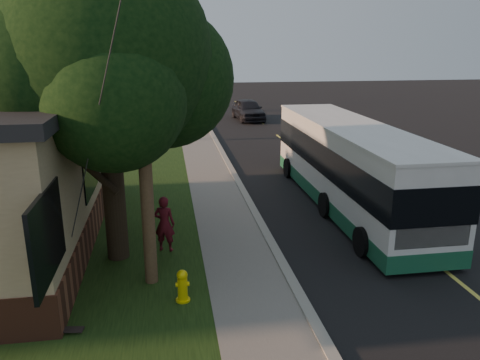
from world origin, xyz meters
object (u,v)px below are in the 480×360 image
bare_tree_near (153,105)px  bare_tree_far (162,88)px  distant_car (248,110)px  skateboard_spare (62,330)px  leafy_tree (105,59)px  skateboarder (164,224)px  transit_bus (350,163)px  traffic_signal (201,71)px  utility_pole (140,87)px  fire_hydrant (182,286)px

bare_tree_near → bare_tree_far: bearing=87.6°
bare_tree_far → distant_car: bare_tree_far is taller
skateboard_spare → distant_car: size_ratio=0.18×
skateboard_spare → bare_tree_near: bearing=85.5°
bare_tree_near → distant_car: bearing=46.6°
leafy_tree → bare_tree_near: bearing=87.5°
skateboarder → skateboard_spare: (-2.02, -3.53, -0.72)m
bare_tree_near → distant_car: (6.76, 7.16, -1.37)m
transit_bus → distant_car: bearing=90.3°
bare_tree_far → traffic_signal: (3.50, 4.00, 1.16)m
utility_pole → leafy_tree: utility_pole is taller
traffic_signal → transit_bus: (2.88, -28.43, -1.61)m
fire_hydrant → distant_car: 25.84m
distant_car → skateboarder: bearing=-109.5°
traffic_signal → transit_bus: bearing=-84.2°
fire_hydrant → utility_pole: 4.37m
bare_tree_near → skateboard_spare: size_ratio=5.15×
skateboarder → skateboard_spare: 4.13m
fire_hydrant → skateboard_spare: size_ratio=0.88×
utility_pole → bare_tree_far: utility_pole is taller
fire_hydrant → skateboard_spare: fire_hydrant is taller
utility_pole → traffic_signal: utility_pole is taller
transit_bus → fire_hydrant: bearing=-137.0°
fire_hydrant → leafy_tree: leafy_tree is taller
utility_pole → distant_car: 25.34m
bare_tree_far → transit_bus: (6.38, -24.43, -0.45)m
distant_car → bare_tree_near: bearing=-137.4°
leafy_tree → skateboard_spare: (-0.81, -3.48, -5.04)m
skateboarder → distant_car: skateboarder is taller
utility_pole → bare_tree_far: size_ratio=2.25×
skateboard_spare → skateboarder: bearing=60.2°
fire_hydrant → bare_tree_far: (-0.40, 30.00, 1.57)m
leafy_tree → skateboard_spare: size_ratio=9.33×
utility_pole → transit_bus: size_ratio=0.85×
bare_tree_near → skateboarder: bare_tree_near is taller
traffic_signal → transit_bus: 28.62m
bare_tree_far → skateboard_spare: bare_tree_far is taller
fire_hydrant → bare_tree_far: bearing=90.8°
skateboard_spare → fire_hydrant: bearing=19.3°
bare_tree_far → utility_pole: bearing=-90.6°
utility_pole → leafy_tree: (-0.87, 1.66, 0.54)m
utility_pole → bare_tree_near: utility_pole is taller
utility_pole → distant_car: (6.57, 24.17, -3.85)m
skateboarder → distant_car: 23.31m
bare_tree_far → skateboard_spare: (-1.98, -30.83, -1.88)m
skateboard_spare → traffic_signal: bearing=81.1°
transit_bus → bare_tree_far: bearing=104.6°
transit_bus → skateboarder: (-6.35, -2.87, -0.70)m
skateboarder → fire_hydrant: bearing=115.0°
utility_pole → distant_car: utility_pole is taller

